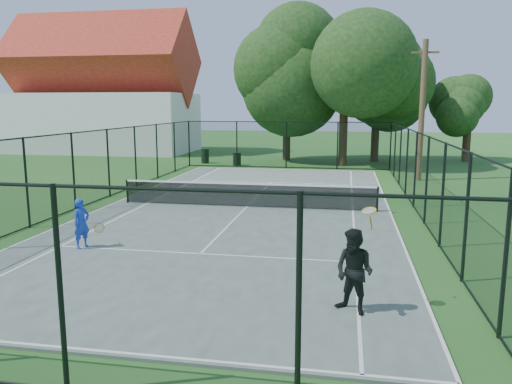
% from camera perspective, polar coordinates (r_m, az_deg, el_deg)
% --- Properties ---
extents(ground, '(120.00, 120.00, 0.00)m').
position_cam_1_polar(ground, '(19.66, -1.05, -1.89)').
color(ground, '#21571E').
extents(tennis_court, '(11.00, 24.00, 0.06)m').
position_cam_1_polar(tennis_court, '(19.66, -1.05, -1.80)').
color(tennis_court, '#4F5D55').
rests_on(tennis_court, ground).
extents(tennis_net, '(10.08, 0.08, 0.95)m').
position_cam_1_polar(tennis_net, '(19.55, -1.06, -0.23)').
color(tennis_net, black).
rests_on(tennis_net, tennis_court).
extents(fence, '(13.10, 26.10, 3.00)m').
position_cam_1_polar(fence, '(19.41, -1.07, 2.45)').
color(fence, black).
rests_on(fence, ground).
extents(tree_near_left, '(7.66, 7.66, 9.99)m').
position_cam_1_polar(tree_near_left, '(36.96, 3.59, 13.18)').
color(tree_near_left, '#332114').
rests_on(tree_near_left, ground).
extents(tree_near_mid, '(6.91, 6.91, 9.03)m').
position_cam_1_polar(tree_near_mid, '(33.95, 10.11, 12.36)').
color(tree_near_mid, '#332114').
rests_on(tree_near_mid, ground).
extents(tree_near_right, '(5.91, 5.91, 8.16)m').
position_cam_1_polar(tree_near_right, '(37.04, 13.67, 11.43)').
color(tree_near_right, '#332114').
rests_on(tree_near_right, ground).
extents(tree_far_right, '(4.22, 4.22, 5.58)m').
position_cam_1_polar(tree_far_right, '(39.02, 23.13, 8.28)').
color(tree_far_right, '#332114').
rests_on(tree_far_right, ground).
extents(building, '(15.30, 8.15, 11.87)m').
position_cam_1_polar(building, '(45.86, -17.01, 10.61)').
color(building, silver).
rests_on(building, ground).
extents(trash_bin_left, '(0.58, 0.58, 1.00)m').
position_cam_1_polar(trash_bin_left, '(35.18, -5.85, 4.11)').
color(trash_bin_left, black).
rests_on(trash_bin_left, ground).
extents(trash_bin_right, '(0.58, 0.58, 0.86)m').
position_cam_1_polar(trash_bin_right, '(33.76, -2.19, 3.80)').
color(trash_bin_right, black).
rests_on(trash_bin_right, ground).
extents(utility_pole, '(1.40, 0.30, 7.39)m').
position_cam_1_polar(utility_pole, '(28.15, 18.44, 8.86)').
color(utility_pole, '#4C3823').
rests_on(utility_pole, ground).
extents(player_blue, '(0.84, 0.60, 1.40)m').
position_cam_1_polar(player_blue, '(14.77, -19.30, -3.41)').
color(player_blue, blue).
rests_on(player_blue, tennis_court).
extents(player_black, '(1.03, 1.21, 2.23)m').
position_cam_1_polar(player_black, '(9.80, 11.17, -8.90)').
color(player_black, black).
rests_on(player_black, tennis_court).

